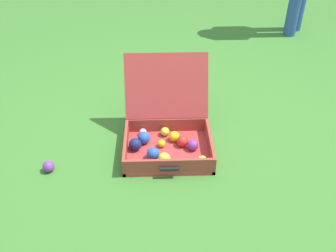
# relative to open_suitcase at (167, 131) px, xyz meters

# --- Properties ---
(ground_plane) EXTENTS (16.00, 16.00, 0.00)m
(ground_plane) POSITION_rel_open_suitcase_xyz_m (0.03, -0.08, -0.11)
(ground_plane) COLOR #3D7A2D
(open_suitcase) EXTENTS (0.53, 0.63, 0.50)m
(open_suitcase) POSITION_rel_open_suitcase_xyz_m (0.00, 0.00, 0.00)
(open_suitcase) COLOR #B23838
(open_suitcase) RESTS_ON ground
(stray_ball_on_grass) EXTENTS (0.07, 0.07, 0.07)m
(stray_ball_on_grass) POSITION_rel_open_suitcase_xyz_m (-0.69, -0.22, -0.07)
(stray_ball_on_grass) COLOR purple
(stray_ball_on_grass) RESTS_ON ground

